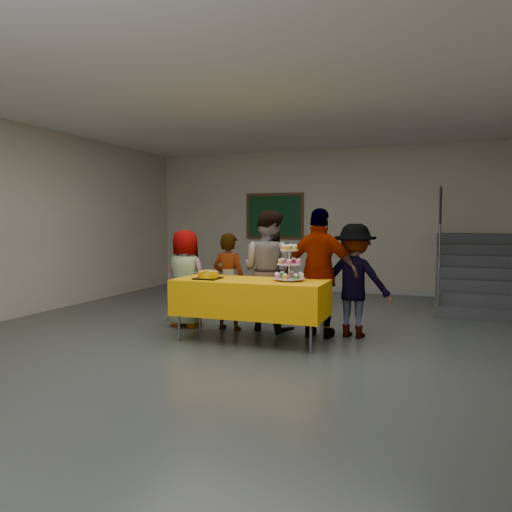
% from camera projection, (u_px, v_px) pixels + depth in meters
% --- Properties ---
extents(room_shell, '(10.00, 10.04, 3.02)m').
position_uv_depth(room_shell, '(248.00, 166.00, 5.77)').
color(room_shell, '#4C514C').
rests_on(room_shell, ground).
extents(bake_table, '(1.88, 0.78, 0.77)m').
position_uv_depth(bake_table, '(250.00, 297.00, 6.16)').
color(bake_table, '#595960').
rests_on(bake_table, ground).
extents(cupcake_stand, '(0.38, 0.38, 0.44)m').
position_uv_depth(cupcake_stand, '(289.00, 267.00, 6.02)').
color(cupcake_stand, silver).
rests_on(cupcake_stand, bake_table).
extents(bear_cake, '(0.32, 0.36, 0.12)m').
position_uv_depth(bear_cake, '(208.00, 274.00, 6.22)').
color(bear_cake, black).
rests_on(bear_cake, bake_table).
extents(schoolchild_a, '(0.71, 0.51, 1.37)m').
position_uv_depth(schoolchild_a, '(185.00, 278.00, 7.03)').
color(schoolchild_a, slate).
rests_on(schoolchild_a, ground).
extents(schoolchild_b, '(0.52, 0.37, 1.33)m').
position_uv_depth(schoolchild_b, '(229.00, 281.00, 6.84)').
color(schoolchild_b, slate).
rests_on(schoolchild_b, ground).
extents(schoolchild_c, '(0.94, 0.82, 1.64)m').
position_uv_depth(schoolchild_c, '(268.00, 271.00, 6.79)').
color(schoolchild_c, slate).
rests_on(schoolchild_c, ground).
extents(schoolchild_d, '(0.98, 0.43, 1.66)m').
position_uv_depth(schoolchild_d, '(320.00, 273.00, 6.35)').
color(schoolchild_d, slate).
rests_on(schoolchild_d, ground).
extents(schoolchild_e, '(0.99, 0.64, 1.46)m').
position_uv_depth(schoolchild_e, '(354.00, 280.00, 6.40)').
color(schoolchild_e, slate).
rests_on(schoolchild_e, ground).
extents(staircase, '(1.30, 2.40, 2.04)m').
position_uv_depth(staircase, '(475.00, 278.00, 8.80)').
color(staircase, '#424447').
rests_on(staircase, ground).
extents(noticeboard, '(1.30, 0.05, 1.00)m').
position_uv_depth(noticeboard, '(274.00, 216.00, 10.89)').
color(noticeboard, '#472B16').
rests_on(noticeboard, ground).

